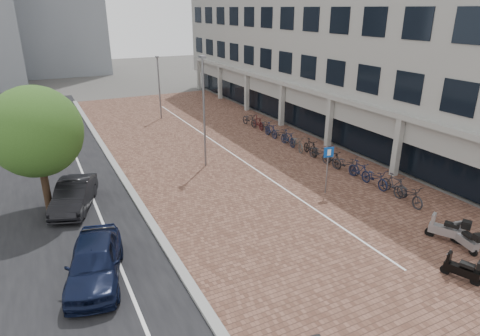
% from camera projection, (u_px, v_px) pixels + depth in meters
% --- Properties ---
extents(ground, '(140.00, 140.00, 0.00)m').
position_uv_depth(ground, '(307.00, 246.00, 16.60)').
color(ground, '#474442').
rests_on(ground, ground).
extents(plaza_brick, '(14.50, 42.00, 0.04)m').
position_uv_depth(plaza_brick, '(226.00, 152.00, 27.42)').
color(plaza_brick, brown).
rests_on(plaza_brick, ground).
extents(street_asphalt, '(8.00, 50.00, 0.03)m').
position_uv_depth(street_asphalt, '(45.00, 181.00, 22.79)').
color(street_asphalt, black).
rests_on(street_asphalt, ground).
extents(curb, '(0.35, 42.00, 0.14)m').
position_uv_depth(curb, '(117.00, 169.00, 24.41)').
color(curb, gray).
rests_on(curb, ground).
extents(lane_line, '(0.12, 44.00, 0.00)m').
position_uv_depth(lane_line, '(83.00, 175.00, 23.63)').
color(lane_line, white).
rests_on(lane_line, street_asphalt).
extents(parking_line, '(0.10, 30.00, 0.00)m').
position_uv_depth(parking_line, '(229.00, 151.00, 27.50)').
color(parking_line, white).
rests_on(parking_line, plaza_brick).
extents(office_building, '(8.40, 40.00, 15.00)m').
position_uv_depth(office_building, '(330.00, 14.00, 32.32)').
color(office_building, gray).
rests_on(office_building, ground).
extents(car_navy, '(2.74, 4.63, 1.48)m').
position_uv_depth(car_navy, '(94.00, 262.00, 14.31)').
color(car_navy, black).
rests_on(car_navy, ground).
extents(car_dark, '(2.70, 4.33, 1.35)m').
position_uv_depth(car_dark, '(74.00, 195.00, 19.56)').
color(car_dark, black).
rests_on(car_dark, ground).
extents(scooter_front, '(0.76, 1.50, 0.99)m').
position_uv_depth(scooter_front, '(465.00, 238.00, 16.24)').
color(scooter_front, '#9B9B9F').
rests_on(scooter_front, ground).
extents(scooter_mid, '(0.89, 1.45, 0.95)m').
position_uv_depth(scooter_mid, '(462.00, 268.00, 14.39)').
color(scooter_mid, black).
rests_on(scooter_mid, ground).
extents(scooter_back, '(1.19, 1.65, 1.10)m').
position_uv_depth(scooter_back, '(447.00, 229.00, 16.82)').
color(scooter_back, '#9F9FA4').
rests_on(scooter_back, ground).
extents(parking_sign, '(0.52, 0.15, 2.50)m').
position_uv_depth(parking_sign, '(328.00, 163.00, 20.74)').
color(parking_sign, slate).
rests_on(parking_sign, ground).
extents(lamp_near, '(0.12, 0.12, 6.42)m').
position_uv_depth(lamp_near, '(204.00, 114.00, 23.89)').
color(lamp_near, slate).
rests_on(lamp_near, ground).
extents(lamp_far, '(0.12, 0.12, 5.19)m').
position_uv_depth(lamp_far, '(159.00, 89.00, 34.79)').
color(lamp_far, slate).
rests_on(lamp_far, ground).
extents(street_tree, '(4.05, 4.05, 5.89)m').
position_uv_depth(street_tree, '(38.00, 133.00, 18.31)').
color(street_tree, '#382619').
rests_on(street_tree, ground).
extents(bike_row, '(1.32, 18.13, 1.05)m').
position_uv_depth(bike_row, '(309.00, 147.00, 26.71)').
color(bike_row, '#212227').
rests_on(bike_row, ground).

